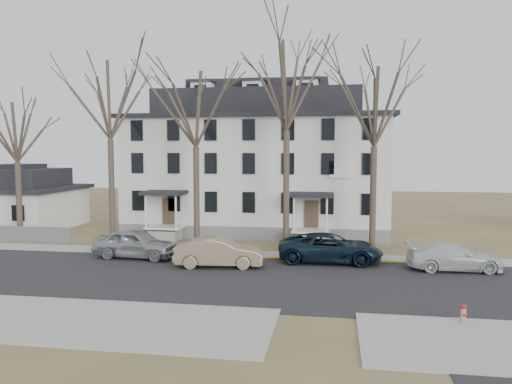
% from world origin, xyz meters
% --- Properties ---
extents(ground, '(120.00, 120.00, 0.00)m').
position_xyz_m(ground, '(0.00, 0.00, 0.00)').
color(ground, olive).
rests_on(ground, ground).
extents(main_road, '(120.00, 10.00, 0.04)m').
position_xyz_m(main_road, '(0.00, 2.00, 0.00)').
color(main_road, '#27272A').
rests_on(main_road, ground).
extents(far_sidewalk, '(120.00, 2.00, 0.08)m').
position_xyz_m(far_sidewalk, '(0.00, 8.00, 0.00)').
color(far_sidewalk, '#A09F97').
rests_on(far_sidewalk, ground).
extents(near_sidewalk_left, '(20.00, 5.00, 0.08)m').
position_xyz_m(near_sidewalk_left, '(-8.00, -5.00, 0.00)').
color(near_sidewalk_left, '#A09F97').
rests_on(near_sidewalk_left, ground).
extents(yellow_curb, '(14.00, 0.25, 0.06)m').
position_xyz_m(yellow_curb, '(5.00, 7.10, 0.00)').
color(yellow_curb, gold).
rests_on(yellow_curb, ground).
extents(boarding_house, '(20.80, 12.36, 12.05)m').
position_xyz_m(boarding_house, '(-2.00, 17.95, 5.38)').
color(boarding_house, slate).
rests_on(boarding_house, ground).
extents(small_house, '(8.70, 8.70, 5.00)m').
position_xyz_m(small_house, '(-22.00, 16.00, 2.25)').
color(small_house, silver).
rests_on(small_house, ground).
extents(tree_far_left, '(8.40, 8.40, 13.72)m').
position_xyz_m(tree_far_left, '(-11.00, 9.80, 10.34)').
color(tree_far_left, '#473B31').
rests_on(tree_far_left, ground).
extents(tree_mid_left, '(7.80, 7.80, 12.74)m').
position_xyz_m(tree_mid_left, '(-5.00, 9.80, 9.60)').
color(tree_mid_left, '#473B31').
rests_on(tree_mid_left, ground).
extents(tree_center, '(9.00, 9.00, 14.70)m').
position_xyz_m(tree_center, '(1.00, 9.80, 11.08)').
color(tree_center, '#473B31').
rests_on(tree_center, ground).
extents(tree_mid_right, '(7.80, 7.80, 12.74)m').
position_xyz_m(tree_mid_right, '(6.50, 9.80, 9.60)').
color(tree_mid_right, '#473B31').
rests_on(tree_mid_right, ground).
extents(tree_bungalow, '(6.60, 6.60, 10.78)m').
position_xyz_m(tree_bungalow, '(-18.00, 9.80, 8.12)').
color(tree_bungalow, '#473B31').
rests_on(tree_bungalow, ground).
extents(car_silver, '(5.28, 2.48, 1.75)m').
position_xyz_m(car_silver, '(-7.75, 6.01, 0.87)').
color(car_silver, '#9C9FA2').
rests_on(car_silver, ground).
extents(car_tan, '(5.12, 2.30, 1.63)m').
position_xyz_m(car_tan, '(-2.25, 4.56, 0.82)').
color(car_tan, '#947F62').
rests_on(car_tan, ground).
extents(car_navy, '(6.01, 2.80, 1.66)m').
position_xyz_m(car_navy, '(3.90, 6.71, 0.83)').
color(car_navy, black).
rests_on(car_navy, ground).
extents(car_white, '(5.09, 2.30, 1.45)m').
position_xyz_m(car_white, '(10.55, 5.76, 0.72)').
color(car_white, silver).
rests_on(car_white, ground).
extents(bicycle_left, '(1.89, 1.02, 0.94)m').
position_xyz_m(bicycle_left, '(-9.60, 10.66, 0.47)').
color(bicycle_left, black).
rests_on(bicycle_left, ground).
extents(fire_hydrant, '(0.32, 0.30, 0.78)m').
position_xyz_m(fire_hydrant, '(8.95, -2.97, 0.39)').
color(fire_hydrant, '#B7B7BA').
rests_on(fire_hydrant, ground).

